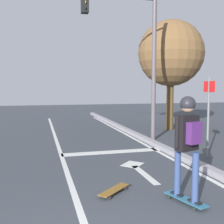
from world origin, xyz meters
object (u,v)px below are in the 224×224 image
skateboard (185,199)px  traffic_signal_mast (124,36)px  spare_skateboard (114,190)px  street_sign_post (209,106)px  skater (188,134)px  roadside_tree (171,54)px

skateboard → traffic_signal_mast: 6.61m
spare_skateboard → traffic_signal_mast: bearing=70.6°
skateboard → street_sign_post: bearing=49.9°
skater → traffic_signal_mast: size_ratio=0.32×
spare_skateboard → roadside_tree: 9.03m
skateboard → traffic_signal_mast: traffic_signal_mast is taller
traffic_signal_mast → street_sign_post: traffic_signal_mast is taller
spare_skateboard → street_sign_post: (3.20, 1.81, 1.41)m
skater → spare_skateboard: size_ratio=2.45×
skateboard → spare_skateboard: bearing=145.6°
street_sign_post → roadside_tree: roadside_tree is taller
skateboard → spare_skateboard: 1.29m
skateboard → skater: skater is taller
skateboard → roadside_tree: roadside_tree is taller
spare_skateboard → traffic_signal_mast: size_ratio=0.13×
street_sign_post → traffic_signal_mast: bearing=118.1°
skateboard → skater: bearing=-72.5°
skater → street_sign_post: (2.13, 2.55, 0.27)m
skater → street_sign_post: street_sign_post is taller
traffic_signal_mast → street_sign_post: size_ratio=2.44×
skater → skateboard: bearing=107.5°
skater → traffic_signal_mast: 6.06m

